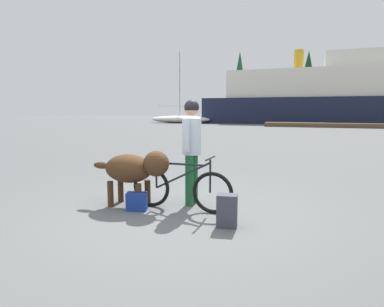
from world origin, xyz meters
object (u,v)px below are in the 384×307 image
Objects in this scene: bicycle at (180,188)px; backpack at (227,211)px; ferry_boat at (329,98)px; sailboat_moored at (180,119)px; handbag_pannier at (137,202)px; person_cyclist at (192,141)px; dog at (134,169)px.

bicycle is 1.04m from backpack.
ferry_boat reaches higher than sailboat_moored.
backpack is 0.02× the size of ferry_boat.
sailboat_moored is at bearing 113.82° from backpack.
handbag_pannier is 0.04× the size of sailboat_moored.
ferry_boat reaches higher than bicycle.
bicycle is 0.20× the size of sailboat_moored.
ferry_boat reaches higher than backpack.
dog is at bearing -150.03° from person_cyclist.
ferry_boat is at bearing 13.02° from sailboat_moored.
person_cyclist reaches higher than bicycle.
sailboat_moored reaches higher than backpack.
person_cyclist is 1.25× the size of dog.
handbag_pannier is 37.34m from ferry_boat.
backpack is at bearing -7.53° from handbag_pannier.
bicycle is at bearing 23.87° from handbag_pannier.
bicycle is 0.73m from handbag_pannier.
ferry_boat is (4.12, 36.82, 2.38)m from dog.
handbag_pannier is (-0.63, -0.28, -0.22)m from bicycle.
ferry_boat is at bearing 83.86° from handbag_pannier.
sailboat_moored is at bearing 111.68° from handbag_pannier.
person_cyclist is 0.06× the size of ferry_boat.
bicycle is 36.98m from ferry_boat.
sailboat_moored is (-13.14, 33.06, 0.35)m from handbag_pannier.
handbag_pannier is at bearing -96.14° from ferry_boat.
ferry_boat reaches higher than handbag_pannier.
handbag_pannier is (0.14, -0.19, -0.49)m from dog.
ferry_boat is at bearing 84.83° from person_cyclist.
backpack is at bearing -28.02° from bicycle.
person_cyclist is at bearing -66.87° from sailboat_moored.
dog is (-0.83, -0.48, -0.44)m from person_cyclist.
bicycle is 0.97× the size of person_cyclist.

